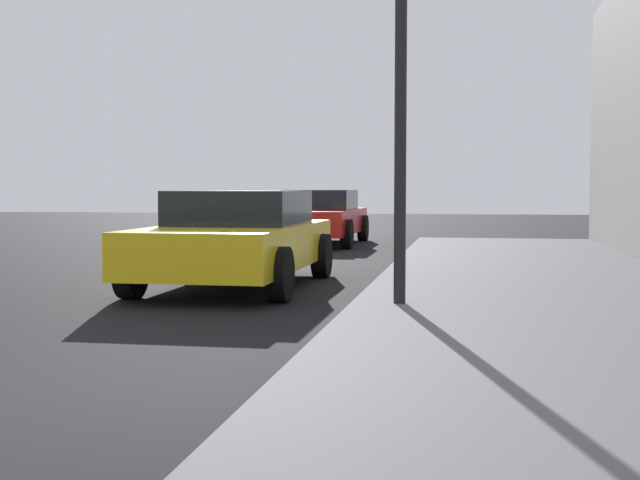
{
  "coord_description": "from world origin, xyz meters",
  "views": [
    {
      "loc": [
        3.18,
        -4.07,
        1.3
      ],
      "look_at": [
        2.08,
        2.1,
        0.92
      ],
      "focal_mm": 47.55,
      "sensor_mm": 36.0,
      "label": 1
    }
  ],
  "objects": [
    {
      "name": "car_yellow",
      "position": [
        0.14,
        6.76,
        0.65
      ],
      "size": [
        2.02,
        4.32,
        1.27
      ],
      "rotation": [
        0.0,
        0.0,
        3.14
      ],
      "color": "yellow",
      "rests_on": "ground_plane"
    },
    {
      "name": "car_red",
      "position": [
        -0.3,
        15.47,
        0.65
      ],
      "size": [
        1.93,
        4.37,
        1.27
      ],
      "rotation": [
        0.0,
        0.0,
        3.14
      ],
      "color": "red",
      "rests_on": "ground_plane"
    }
  ]
}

